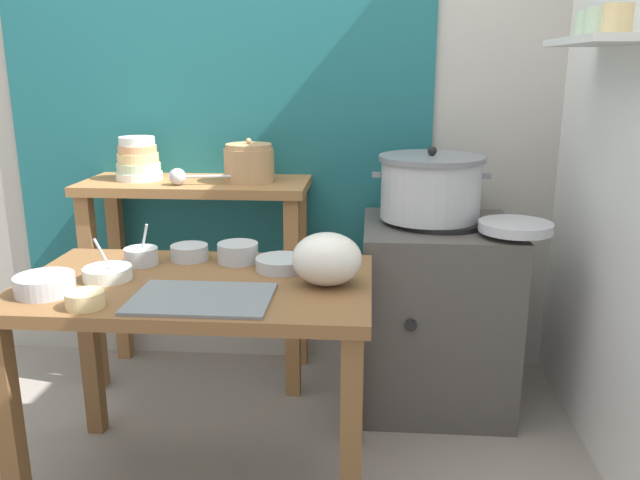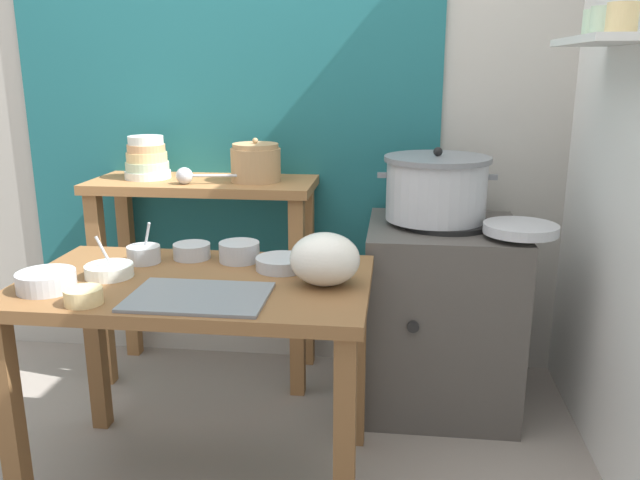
{
  "view_description": "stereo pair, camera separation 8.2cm",
  "coord_description": "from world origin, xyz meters",
  "px_view_note": "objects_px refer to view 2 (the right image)",
  "views": [
    {
      "loc": [
        0.53,
        -1.83,
        1.37
      ],
      "look_at": [
        0.37,
        0.2,
        0.82
      ],
      "focal_mm": 36.16,
      "sensor_mm": 36.0,
      "label": 1
    },
    {
      "loc": [
        0.61,
        -1.82,
        1.37
      ],
      "look_at": [
        0.37,
        0.2,
        0.82
      ],
      "focal_mm": 36.16,
      "sensor_mm": 36.0,
      "label": 2
    }
  ],
  "objects_px": {
    "prep_table": "(197,312)",
    "serving_tray": "(199,297)",
    "clay_pot": "(256,163)",
    "prep_bowl_3": "(144,253)",
    "prep_bowl_6": "(83,295)",
    "prep_bowl_2": "(46,280)",
    "ladle": "(188,176)",
    "prep_bowl_5": "(239,251)",
    "steamer_pot": "(436,188)",
    "wide_pan": "(521,229)",
    "prep_bowl_4": "(192,250)",
    "plastic_bag": "(325,259)",
    "prep_bowl_0": "(282,263)",
    "back_shelf_table": "(205,230)",
    "prep_bowl_1": "(109,270)",
    "bowl_stack_enamel": "(147,159)",
    "stove_block": "(440,314)"
  },
  "relations": [
    {
      "from": "stove_block",
      "to": "prep_bowl_6",
      "type": "height_order",
      "value": "stove_block"
    },
    {
      "from": "prep_bowl_2",
      "to": "prep_bowl_4",
      "type": "height_order",
      "value": "prep_bowl_2"
    },
    {
      "from": "clay_pot",
      "to": "ladle",
      "type": "height_order",
      "value": "clay_pot"
    },
    {
      "from": "plastic_bag",
      "to": "wide_pan",
      "type": "distance_m",
      "value": 0.82
    },
    {
      "from": "clay_pot",
      "to": "serving_tray",
      "type": "height_order",
      "value": "clay_pot"
    },
    {
      "from": "ladle",
      "to": "wide_pan",
      "type": "xyz_separation_m",
      "value": [
        1.31,
        -0.2,
        -0.14
      ]
    },
    {
      "from": "ladle",
      "to": "prep_bowl_2",
      "type": "height_order",
      "value": "ladle"
    },
    {
      "from": "serving_tray",
      "to": "back_shelf_table",
      "type": "bearing_deg",
      "value": 105.69
    },
    {
      "from": "clay_pot",
      "to": "prep_bowl_3",
      "type": "bearing_deg",
      "value": -112.55
    },
    {
      "from": "prep_bowl_2",
      "to": "prep_bowl_3",
      "type": "bearing_deg",
      "value": 59.34
    },
    {
      "from": "clay_pot",
      "to": "back_shelf_table",
      "type": "bearing_deg",
      "value": -180.0
    },
    {
      "from": "plastic_bag",
      "to": "prep_bowl_6",
      "type": "distance_m",
      "value": 0.7
    },
    {
      "from": "ladle",
      "to": "prep_bowl_0",
      "type": "xyz_separation_m",
      "value": [
        0.49,
        -0.54,
        -0.19
      ]
    },
    {
      "from": "serving_tray",
      "to": "wide_pan",
      "type": "distance_m",
      "value": 1.2
    },
    {
      "from": "back_shelf_table",
      "to": "ladle",
      "type": "relative_size",
      "value": 3.12
    },
    {
      "from": "plastic_bag",
      "to": "prep_bowl_1",
      "type": "xyz_separation_m",
      "value": [
        -0.69,
        -0.0,
        -0.06
      ]
    },
    {
      "from": "prep_bowl_2",
      "to": "prep_bowl_6",
      "type": "distance_m",
      "value": 0.19
    },
    {
      "from": "stove_block",
      "to": "serving_tray",
      "type": "distance_m",
      "value": 1.17
    },
    {
      "from": "bowl_stack_enamel",
      "to": "prep_bowl_2",
      "type": "xyz_separation_m",
      "value": [
        0.04,
        -0.95,
        -0.23
      ]
    },
    {
      "from": "prep_bowl_6",
      "to": "prep_bowl_5",
      "type": "bearing_deg",
      "value": 53.69
    },
    {
      "from": "clay_pot",
      "to": "bowl_stack_enamel",
      "type": "xyz_separation_m",
      "value": [
        -0.48,
        0.02,
        0.0
      ]
    },
    {
      "from": "clay_pot",
      "to": "ladle",
      "type": "distance_m",
      "value": 0.29
    },
    {
      "from": "prep_table",
      "to": "stove_block",
      "type": "relative_size",
      "value": 1.41
    },
    {
      "from": "prep_table",
      "to": "prep_bowl_6",
      "type": "distance_m",
      "value": 0.38
    },
    {
      "from": "wide_pan",
      "to": "prep_table",
      "type": "bearing_deg",
      "value": -156.21
    },
    {
      "from": "prep_bowl_6",
      "to": "prep_bowl_1",
      "type": "bearing_deg",
      "value": 97.99
    },
    {
      "from": "ladle",
      "to": "prep_bowl_0",
      "type": "distance_m",
      "value": 0.75
    },
    {
      "from": "ladle",
      "to": "prep_bowl_5",
      "type": "distance_m",
      "value": 0.6
    },
    {
      "from": "prep_table",
      "to": "wide_pan",
      "type": "height_order",
      "value": "wide_pan"
    },
    {
      "from": "wide_pan",
      "to": "ladle",
      "type": "bearing_deg",
      "value": 171.32
    },
    {
      "from": "plastic_bag",
      "to": "prep_bowl_2",
      "type": "relative_size",
      "value": 1.25
    },
    {
      "from": "stove_block",
      "to": "wide_pan",
      "type": "xyz_separation_m",
      "value": [
        0.26,
        -0.17,
        0.41
      ]
    },
    {
      "from": "wide_pan",
      "to": "prep_bowl_6",
      "type": "bearing_deg",
      "value": -151.25
    },
    {
      "from": "clay_pot",
      "to": "plastic_bag",
      "type": "relative_size",
      "value": 0.97
    },
    {
      "from": "prep_table",
      "to": "serving_tray",
      "type": "xyz_separation_m",
      "value": [
        0.06,
        -0.17,
        0.12
      ]
    },
    {
      "from": "prep_bowl_2",
      "to": "back_shelf_table",
      "type": "bearing_deg",
      "value": 77.48
    },
    {
      "from": "bowl_stack_enamel",
      "to": "plastic_bag",
      "type": "bearing_deg",
      "value": -42.86
    },
    {
      "from": "back_shelf_table",
      "to": "ladle",
      "type": "xyz_separation_m",
      "value": [
        -0.03,
        -0.1,
        0.26
      ]
    },
    {
      "from": "prep_table",
      "to": "prep_bowl_4",
      "type": "height_order",
      "value": "prep_bowl_4"
    },
    {
      "from": "prep_bowl_3",
      "to": "clay_pot",
      "type": "bearing_deg",
      "value": 67.45
    },
    {
      "from": "serving_tray",
      "to": "prep_bowl_6",
      "type": "height_order",
      "value": "prep_bowl_6"
    },
    {
      "from": "ladle",
      "to": "clay_pot",
      "type": "bearing_deg",
      "value": 21.68
    },
    {
      "from": "prep_bowl_5",
      "to": "prep_bowl_6",
      "type": "bearing_deg",
      "value": -126.31
    },
    {
      "from": "clay_pot",
      "to": "wide_pan",
      "type": "relative_size",
      "value": 0.78
    },
    {
      "from": "plastic_bag",
      "to": "prep_table",
      "type": "bearing_deg",
      "value": 179.18
    },
    {
      "from": "serving_tray",
      "to": "prep_bowl_3",
      "type": "xyz_separation_m",
      "value": [
        -0.29,
        0.32,
        0.03
      ]
    },
    {
      "from": "prep_table",
      "to": "steamer_pot",
      "type": "distance_m",
      "value": 1.07
    },
    {
      "from": "prep_bowl_6",
      "to": "prep_bowl_4",
      "type": "bearing_deg",
      "value": 70.85
    },
    {
      "from": "prep_table",
      "to": "prep_bowl_5",
      "type": "relative_size",
      "value": 7.91
    },
    {
      "from": "prep_table",
      "to": "prep_bowl_1",
      "type": "xyz_separation_m",
      "value": [
        -0.28,
        -0.01,
        0.13
      ]
    }
  ]
}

